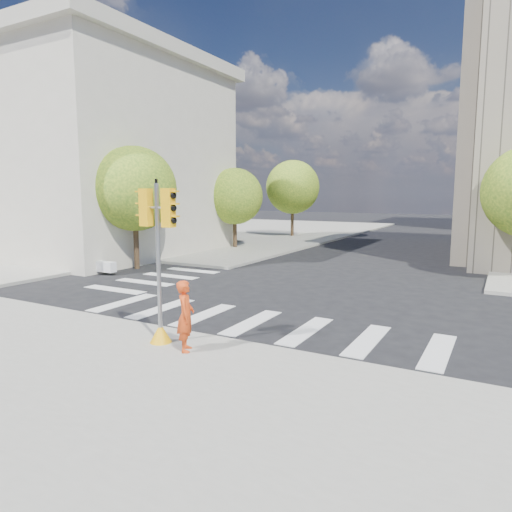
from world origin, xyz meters
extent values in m
plane|color=black|center=(0.00, 0.00, 0.00)|extent=(160.00, 160.00, 0.00)
cube|color=gray|center=(-20.00, 26.00, 0.07)|extent=(28.00, 40.00, 0.15)
cube|color=beige|center=(-20.00, 8.00, 6.00)|extent=(18.00, 14.00, 12.00)
cube|color=#B2AD9E|center=(-20.00, 8.00, 12.30)|extent=(19.00, 15.00, 0.80)
cylinder|color=#382616|center=(-10.50, 4.00, 1.22)|extent=(0.28, 0.28, 2.45)
sphere|color=#2C601B|center=(-10.50, 4.00, 4.21)|extent=(4.40, 4.40, 4.40)
cylinder|color=#382616|center=(-10.50, 14.00, 1.08)|extent=(0.28, 0.28, 2.17)
sphere|color=#2C601B|center=(-10.50, 14.00, 3.77)|extent=(4.00, 4.00, 4.00)
cylinder|color=#382616|center=(-10.50, 24.00, 1.31)|extent=(0.28, 0.28, 2.62)
sphere|color=#2C601B|center=(-10.50, 24.00, 4.54)|extent=(4.80, 4.80, 4.80)
cone|color=#EEA60C|center=(-1.04, -5.16, 0.40)|extent=(0.56, 0.56, 0.50)
cylinder|color=gray|center=(-1.04, -5.16, 2.18)|extent=(0.11, 0.11, 4.07)
cylinder|color=black|center=(-1.04, -5.16, 4.27)|extent=(0.07, 0.07, 0.12)
cylinder|color=gray|center=(-1.04, -5.16, 3.62)|extent=(0.90, 0.12, 0.06)
cube|color=#EEA60C|center=(-1.41, -5.13, 3.62)|extent=(0.31, 0.24, 0.95)
cube|color=#EEA60C|center=(-0.66, -5.18, 3.62)|extent=(0.31, 0.24, 0.95)
imported|color=red|center=(-0.07, -5.35, 1.02)|extent=(0.69, 0.76, 1.74)
cube|color=white|center=(-13.00, 1.94, 0.40)|extent=(6.01, 0.54, 0.50)
camera|label=1|loc=(6.61, -13.93, 3.96)|focal=32.00mm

